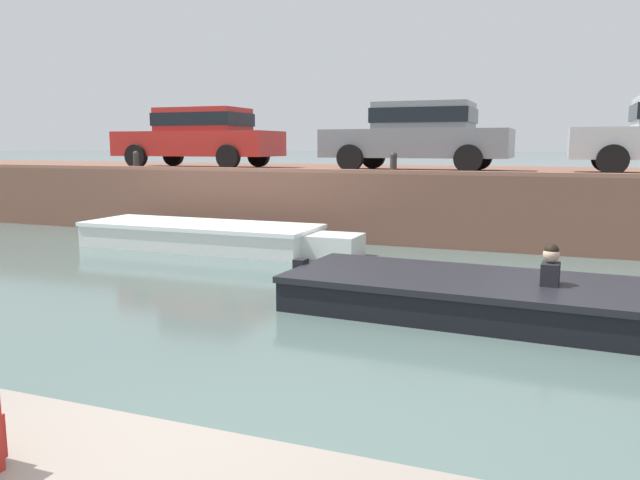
# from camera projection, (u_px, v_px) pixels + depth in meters

# --- Properties ---
(ground_plane) EXTENTS (400.00, 400.00, 0.00)m
(ground_plane) POSITION_uv_depth(u_px,v_px,m) (415.00, 315.00, 7.62)
(ground_plane) COLOR #4C605B
(far_quay_wall) EXTENTS (60.00, 6.00, 1.48)m
(far_quay_wall) POSITION_uv_depth(u_px,v_px,m) (491.00, 201.00, 14.92)
(far_quay_wall) COLOR brown
(far_quay_wall) RESTS_ON ground
(far_wall_coping) EXTENTS (60.00, 0.24, 0.08)m
(far_wall_coping) POSITION_uv_depth(u_px,v_px,m) (476.00, 173.00, 12.15)
(far_wall_coping) COLOR #925F4C
(far_wall_coping) RESTS_ON far_quay_wall
(boat_moored_west_white) EXTENTS (5.82, 1.65, 0.50)m
(boat_moored_west_white) POSITION_uv_depth(u_px,v_px,m) (211.00, 236.00, 12.54)
(boat_moored_west_white) COLOR white
(boat_moored_west_white) RESTS_ON ground
(motorboat_passing) EXTENTS (6.00, 2.13, 0.93)m
(motorboat_passing) POSITION_uv_depth(u_px,v_px,m) (505.00, 299.00, 7.52)
(motorboat_passing) COLOR black
(motorboat_passing) RESTS_ON ground
(car_leftmost_red) EXTENTS (4.39, 1.97, 1.54)m
(car_leftmost_red) POSITION_uv_depth(u_px,v_px,m) (200.00, 135.00, 16.45)
(car_leftmost_red) COLOR #B2231E
(car_leftmost_red) RESTS_ON far_quay_wall
(car_left_inner_grey) EXTENTS (4.23, 2.00, 1.54)m
(car_left_inner_grey) POSITION_uv_depth(u_px,v_px,m) (420.00, 134.00, 14.33)
(car_left_inner_grey) COLOR slate
(car_left_inner_grey) RESTS_ON far_quay_wall
(mooring_bollard_west) EXTENTS (0.15, 0.15, 0.45)m
(mooring_bollard_west) POSITION_uv_depth(u_px,v_px,m) (136.00, 159.00, 15.17)
(mooring_bollard_west) COLOR #2D2B28
(mooring_bollard_west) RESTS_ON far_quay_wall
(mooring_bollard_mid) EXTENTS (0.15, 0.15, 0.45)m
(mooring_bollard_mid) POSITION_uv_depth(u_px,v_px,m) (393.00, 162.00, 12.85)
(mooring_bollard_mid) COLOR #2D2B28
(mooring_bollard_mid) RESTS_ON far_quay_wall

